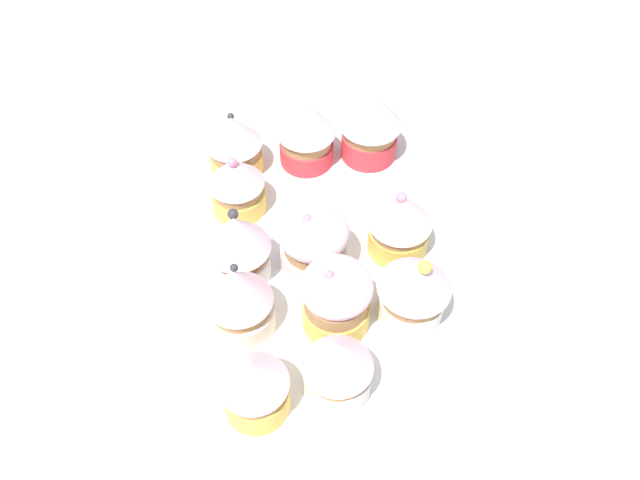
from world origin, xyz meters
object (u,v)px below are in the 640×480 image
cupcake_9 (371,124)px  cupcake_6 (314,243)px  cupcake_0 (234,143)px  cupcake_4 (254,385)px  cupcake_8 (334,368)px  cupcake_10 (400,223)px  baking_tray (320,264)px  cupcake_7 (336,298)px  cupcake_11 (414,287)px  cupcake_1 (237,184)px  cupcake_3 (239,299)px  cupcake_2 (238,245)px  cupcake_5 (307,131)px

cupcake_9 → cupcake_6: bearing=-27.0°
cupcake_0 → cupcake_9: (-0.70, 14.11, 0.74)cm
cupcake_4 → cupcake_8: bearing=97.5°
cupcake_6 → cupcake_10: cupcake_10 is taller
baking_tray → cupcake_8: bearing=-1.3°
cupcake_7 → cupcake_9: bearing=163.6°
cupcake_4 → cupcake_7: 10.02cm
cupcake_10 → cupcake_11: size_ratio=0.91×
baking_tray → cupcake_0: cupcake_0 is taller
baking_tray → cupcake_1: cupcake_1 is taller
cupcake_3 → cupcake_4: bearing=6.8°
cupcake_7 → cupcake_10: size_ratio=1.04×
cupcake_10 → cupcake_8: bearing=-29.2°
cupcake_4 → cupcake_7: (-7.04, 7.13, 0.29)cm
cupcake_2 → cupcake_3: same height
cupcake_4 → cupcake_0: bearing=-178.1°
cupcake_2 → cupcake_11: 15.81cm
cupcake_9 → cupcake_11: bearing=1.4°
cupcake_3 → baking_tray: bearing=130.0°
baking_tray → cupcake_8: 13.81cm
cupcake_10 → cupcake_1: bearing=-114.8°
cupcake_11 → cupcake_9: bearing=-178.6°
cupcake_2 → cupcake_3: size_ratio=1.00×
cupcake_0 → cupcake_2: cupcake_2 is taller
cupcake_10 → cupcake_11: cupcake_11 is taller
cupcake_9 → cupcake_7: bearing=-16.4°
cupcake_10 → cupcake_11: (7.41, -0.21, 0.47)cm
cupcake_8 → cupcake_10: cupcake_10 is taller
cupcake_8 → cupcake_11: cupcake_11 is taller
cupcake_0 → cupcake_2: bearing=0.3°
cupcake_2 → cupcake_6: bearing=89.4°
cupcake_1 → cupcake_11: cupcake_11 is taller
cupcake_11 → cupcake_0: bearing=-143.5°
cupcake_0 → cupcake_3: 19.23cm
cupcake_2 → cupcake_11: cupcake_11 is taller
cupcake_3 → cupcake_10: (-6.86, 14.84, -0.20)cm
cupcake_0 → baking_tray: bearing=29.7°
cupcake_9 → cupcake_1: bearing=-65.9°
cupcake_5 → cupcake_7: (20.48, 0.55, -0.24)cm
cupcake_8 → cupcake_1: bearing=-161.2°
cupcake_9 → cupcake_11: size_ratio=0.99×
cupcake_4 → cupcake_6: (-13.30, 5.86, 0.02)cm
cupcake_5 → cupcake_8: 26.70cm
cupcake_0 → cupcake_11: bearing=36.5°
cupcake_9 → cupcake_11: 20.49cm
cupcake_7 → cupcake_1: bearing=-151.1°
cupcake_10 → cupcake_4: bearing=-43.6°
baking_tray → cupcake_11: (6.79, 7.20, 4.75)cm
cupcake_8 → cupcake_11: (-6.38, 7.50, 0.60)cm
cupcake_1 → cupcake_4: 21.44cm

